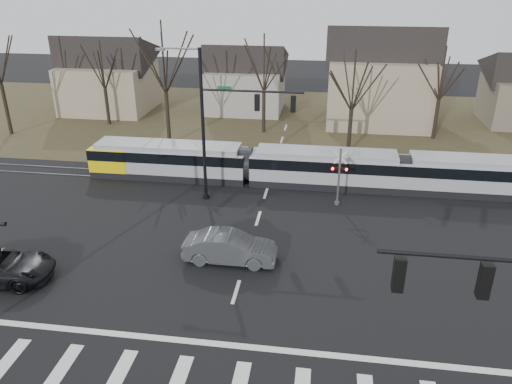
# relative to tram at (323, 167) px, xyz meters

# --- Properties ---
(ground) EXTENTS (140.00, 140.00, 0.00)m
(ground) POSITION_rel_tram_xyz_m (-3.95, -16.00, -1.44)
(ground) COLOR black
(grass_verge) EXTENTS (140.00, 28.00, 0.01)m
(grass_verge) POSITION_rel_tram_xyz_m (-3.95, 16.00, -1.44)
(grass_verge) COLOR #38331E
(grass_verge) RESTS_ON ground
(crosswalk) EXTENTS (27.00, 2.60, 0.01)m
(crosswalk) POSITION_rel_tram_xyz_m (-3.95, -20.00, -1.44)
(crosswalk) COLOR silver
(crosswalk) RESTS_ON ground
(stop_line) EXTENTS (28.00, 0.35, 0.01)m
(stop_line) POSITION_rel_tram_xyz_m (-3.95, -17.80, -1.44)
(stop_line) COLOR silver
(stop_line) RESTS_ON ground
(lane_dashes) EXTENTS (0.18, 30.00, 0.01)m
(lane_dashes) POSITION_rel_tram_xyz_m (-3.95, -0.00, -1.44)
(lane_dashes) COLOR silver
(lane_dashes) RESTS_ON ground
(rail_pair) EXTENTS (90.00, 1.52, 0.06)m
(rail_pair) POSITION_rel_tram_xyz_m (-3.95, -0.20, -1.41)
(rail_pair) COLOR #59595E
(rail_pair) RESTS_ON ground
(tram) EXTENTS (34.90, 2.59, 2.65)m
(tram) POSITION_rel_tram_xyz_m (0.00, 0.00, 0.00)
(tram) COLOR gray
(tram) RESTS_ON ground
(sedan) EXTENTS (1.79, 5.05, 1.66)m
(sedan) POSITION_rel_tram_xyz_m (-4.77, -11.21, -0.61)
(sedan) COLOR #3F4345
(sedan) RESTS_ON ground
(signal_pole_far) EXTENTS (9.28, 0.44, 10.20)m
(signal_pole_far) POSITION_rel_tram_xyz_m (-6.36, -3.50, 4.26)
(signal_pole_far) COLOR black
(signal_pole_far) RESTS_ON ground
(rail_crossing_signal) EXTENTS (1.08, 0.36, 4.00)m
(rail_crossing_signal) POSITION_rel_tram_xyz_m (1.05, -3.21, 0.44)
(rail_crossing_signal) COLOR #59595B
(rail_crossing_signal) RESTS_ON ground
(tree_row) EXTENTS (59.20, 7.20, 10.00)m
(tree_row) POSITION_rel_tram_xyz_m (-1.95, 10.00, 3.56)
(tree_row) COLOR black
(tree_row) RESTS_ON ground
(house_a) EXTENTS (9.72, 8.64, 8.60)m
(house_a) POSITION_rel_tram_xyz_m (-23.95, 18.00, 3.02)
(house_a) COLOR gray
(house_a) RESTS_ON ground
(house_b) EXTENTS (8.64, 7.56, 7.65)m
(house_b) POSITION_rel_tram_xyz_m (-8.95, 20.00, 2.53)
(house_b) COLOR gray
(house_b) RESTS_ON ground
(house_c) EXTENTS (10.80, 8.64, 10.10)m
(house_c) POSITION_rel_tram_xyz_m (5.05, 17.00, 3.79)
(house_c) COLOR gray
(house_c) RESTS_ON ground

